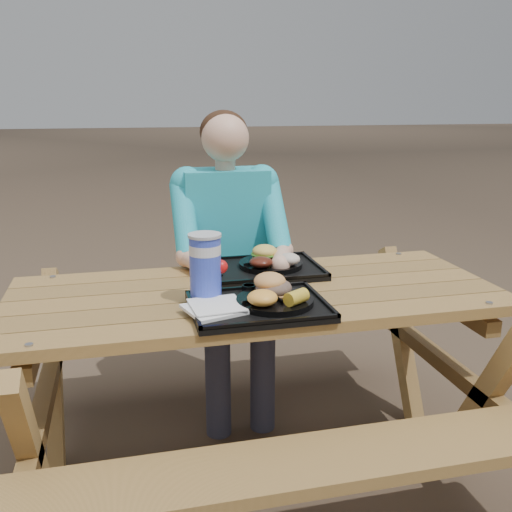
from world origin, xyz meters
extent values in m
plane|color=#999999|center=(0.00, 0.00, 0.00)|extent=(60.00, 60.00, 0.00)
cube|color=black|center=(-0.04, -0.21, 0.76)|extent=(0.45, 0.35, 0.02)
cube|color=black|center=(0.08, 0.21, 0.76)|extent=(0.45, 0.35, 0.02)
cylinder|color=black|center=(0.01, -0.21, 0.78)|extent=(0.26, 0.26, 0.02)
cylinder|color=black|center=(0.11, 0.22, 0.78)|extent=(0.26, 0.26, 0.02)
cube|color=white|center=(-0.20, -0.23, 0.78)|extent=(0.22, 0.22, 0.02)
cylinder|color=#1B34D0|center=(-0.20, -0.10, 0.88)|extent=(0.11, 0.11, 0.22)
cylinder|color=#340605|center=(-0.05, -0.08, 0.78)|extent=(0.05, 0.05, 0.03)
cylinder|color=yellow|center=(0.03, -0.08, 0.78)|extent=(0.05, 0.05, 0.03)
ellipsoid|color=#FFB643|center=(-0.04, -0.27, 0.81)|extent=(0.10, 0.10, 0.05)
cube|color=black|center=(-0.10, 0.22, 0.77)|extent=(0.07, 0.18, 0.01)
ellipsoid|color=#501B10|center=(0.06, 0.15, 0.81)|extent=(0.09, 0.09, 0.04)
ellipsoid|color=beige|center=(0.17, 0.16, 0.81)|extent=(0.09, 0.09, 0.05)
camera|label=1|loc=(-0.47, -1.95, 1.43)|focal=40.00mm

